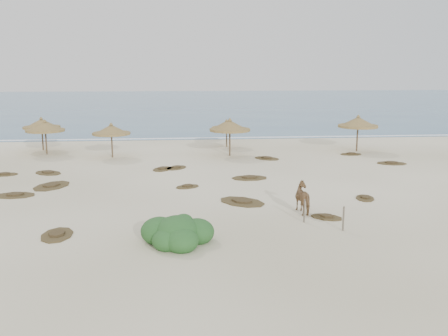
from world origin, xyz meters
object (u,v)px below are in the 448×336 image
at_px(palapa_1, 41,124).
at_px(bush, 177,233).
at_px(palapa_0, 45,127).
at_px(horse, 305,198).

relative_size(palapa_1, bush, 1.04).
height_order(palapa_0, palapa_1, palapa_0).
height_order(palapa_1, bush, palapa_1).
distance_m(palapa_1, bush, 27.70).
bearing_deg(horse, palapa_1, -58.07).
xyz_separation_m(palapa_1, horse, (18.37, -20.97, -1.54)).
relative_size(palapa_0, palapa_1, 1.25).
distance_m(palapa_0, bush, 25.24).
relative_size(palapa_0, horse, 2.23).
distance_m(palapa_1, horse, 27.92).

